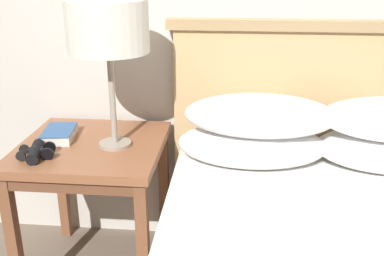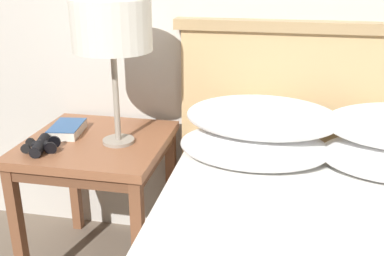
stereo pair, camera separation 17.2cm
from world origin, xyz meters
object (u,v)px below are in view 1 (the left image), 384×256
object	(u,v)px
table_lamp	(108,29)
book_on_nightstand	(59,134)
nightstand	(93,162)
binoculars_pair	(36,152)

from	to	relation	value
table_lamp	book_on_nightstand	xyz separation A→B (m)	(-0.25, 0.05, -0.45)
nightstand	binoculars_pair	size ratio (longest dim) A/B	3.78
nightstand	book_on_nightstand	size ratio (longest dim) A/B	3.06
nightstand	binoculars_pair	world-z (taller)	binoculars_pair
nightstand	binoculars_pair	distance (m)	0.25
nightstand	binoculars_pair	xyz separation A→B (m)	(-0.17, -0.15, 0.11)
nightstand	binoculars_pair	bearing A→B (deg)	-137.06
book_on_nightstand	binoculars_pair	distance (m)	0.19
nightstand	book_on_nightstand	world-z (taller)	book_on_nightstand
binoculars_pair	book_on_nightstand	bearing A→B (deg)	85.18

